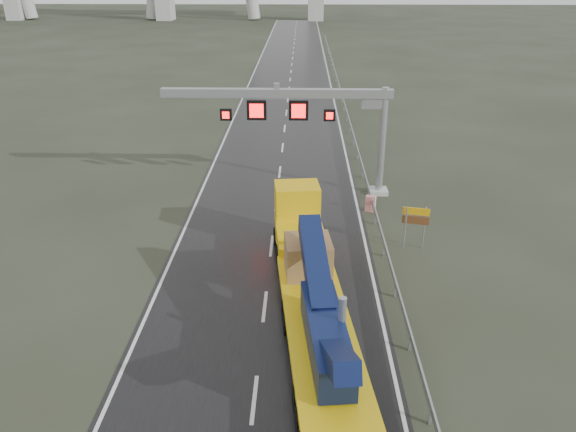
{
  "coord_description": "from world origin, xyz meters",
  "views": [
    {
      "loc": [
        1.61,
        -17.66,
        14.48
      ],
      "look_at": [
        0.99,
        7.06,
        3.2
      ],
      "focal_mm": 35.0,
      "sensor_mm": 36.0,
      "label": 1
    }
  ],
  "objects_px": {
    "sign_gantry": "(309,112)",
    "heavy_haul_truck": "(311,276)",
    "striped_barrier": "(370,204)",
    "exit_sign_pair": "(416,220)"
  },
  "relations": [
    {
      "from": "sign_gantry",
      "to": "striped_barrier",
      "type": "height_order",
      "value": "sign_gantry"
    },
    {
      "from": "heavy_haul_truck",
      "to": "exit_sign_pair",
      "type": "xyz_separation_m",
      "value": [
        5.73,
        5.98,
        0.08
      ]
    },
    {
      "from": "exit_sign_pair",
      "to": "sign_gantry",
      "type": "bearing_deg",
      "value": 137.78
    },
    {
      "from": "sign_gantry",
      "to": "exit_sign_pair",
      "type": "bearing_deg",
      "value": -54.41
    },
    {
      "from": "sign_gantry",
      "to": "heavy_haul_truck",
      "type": "distance_m",
      "value": 14.53
    },
    {
      "from": "heavy_haul_truck",
      "to": "striped_barrier",
      "type": "relative_size",
      "value": 17.38
    },
    {
      "from": "exit_sign_pair",
      "to": "striped_barrier",
      "type": "height_order",
      "value": "exit_sign_pair"
    },
    {
      "from": "exit_sign_pair",
      "to": "heavy_haul_truck",
      "type": "bearing_deg",
      "value": -121.6
    },
    {
      "from": "sign_gantry",
      "to": "exit_sign_pair",
      "type": "xyz_separation_m",
      "value": [
        5.72,
        -7.99,
        -3.89
      ]
    },
    {
      "from": "sign_gantry",
      "to": "exit_sign_pair",
      "type": "relative_size",
      "value": 6.06
    }
  ]
}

